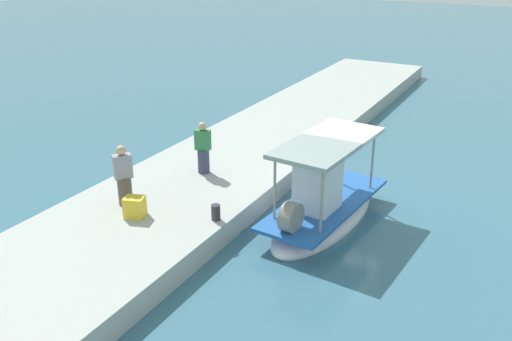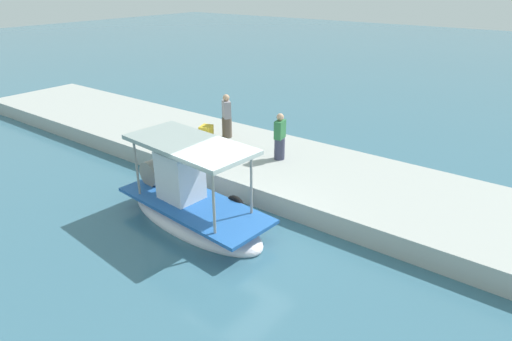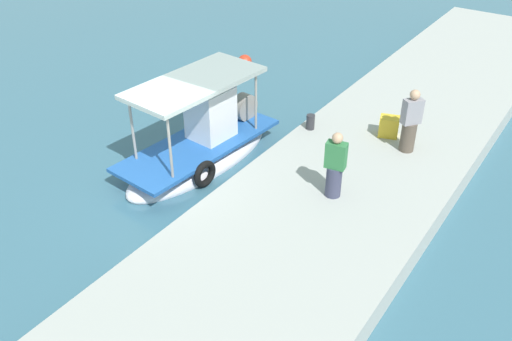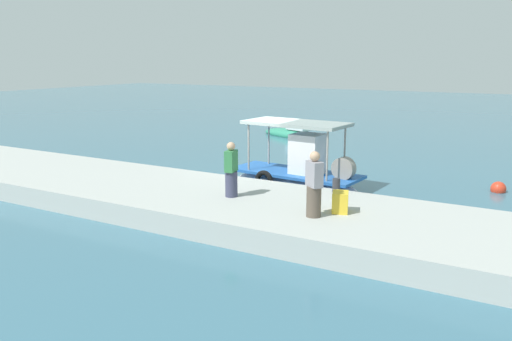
{
  "view_description": "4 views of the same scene",
  "coord_description": "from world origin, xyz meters",
  "px_view_note": "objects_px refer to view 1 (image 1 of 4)",
  "views": [
    {
      "loc": [
        14.79,
        5.15,
        7.49
      ],
      "look_at": [
        0.9,
        -2.39,
        0.86
      ],
      "focal_mm": 38.85,
      "sensor_mm": 36.0,
      "label": 1
    },
    {
      "loc": [
        -6.47,
        7.81,
        6.52
      ],
      "look_at": [
        1.0,
        -2.18,
        0.94
      ],
      "focal_mm": 30.42,
      "sensor_mm": 36.0,
      "label": 2
    },
    {
      "loc": [
        -8.49,
        -8.59,
        8.22
      ],
      "look_at": [
        0.97,
        -2.1,
        0.83
      ],
      "focal_mm": 39.03,
      "sensor_mm": 36.0,
      "label": 3
    },
    {
      "loc": [
        9.51,
        -16.83,
        4.73
      ],
      "look_at": [
        1.34,
        -2.5,
        1.15
      ],
      "focal_mm": 36.59,
      "sensor_mm": 36.0,
      "label": 4
    }
  ],
  "objects_px": {
    "main_fishing_boat": "(323,208)",
    "mooring_bollard": "(216,212)",
    "fisherman_near_bollard": "(203,150)",
    "cargo_crate": "(135,207)",
    "fisherman_by_crate": "(124,178)"
  },
  "relations": [
    {
      "from": "mooring_bollard",
      "to": "cargo_crate",
      "type": "relative_size",
      "value": 0.76
    },
    {
      "from": "fisherman_near_bollard",
      "to": "mooring_bollard",
      "type": "height_order",
      "value": "fisherman_near_bollard"
    },
    {
      "from": "fisherman_by_crate",
      "to": "mooring_bollard",
      "type": "xyz_separation_m",
      "value": [
        -0.41,
        2.7,
        -0.58
      ]
    },
    {
      "from": "fisherman_near_bollard",
      "to": "fisherman_by_crate",
      "type": "xyz_separation_m",
      "value": [
        2.96,
        -0.64,
        0.04
      ]
    },
    {
      "from": "main_fishing_boat",
      "to": "fisherman_near_bollard",
      "type": "distance_m",
      "value": 4.26
    },
    {
      "from": "main_fishing_boat",
      "to": "cargo_crate",
      "type": "relative_size",
      "value": 9.25
    },
    {
      "from": "main_fishing_boat",
      "to": "fisherman_by_crate",
      "type": "xyz_separation_m",
      "value": [
        2.71,
        -4.8,
        0.95
      ]
    },
    {
      "from": "mooring_bollard",
      "to": "cargo_crate",
      "type": "distance_m",
      "value": 2.17
    },
    {
      "from": "fisherman_near_bollard",
      "to": "cargo_crate",
      "type": "relative_size",
      "value": 2.94
    },
    {
      "from": "main_fishing_boat",
      "to": "mooring_bollard",
      "type": "height_order",
      "value": "main_fishing_boat"
    },
    {
      "from": "mooring_bollard",
      "to": "cargo_crate",
      "type": "height_order",
      "value": "cargo_crate"
    },
    {
      "from": "fisherman_near_bollard",
      "to": "cargo_crate",
      "type": "height_order",
      "value": "fisherman_near_bollard"
    },
    {
      "from": "mooring_bollard",
      "to": "fisherman_near_bollard",
      "type": "bearing_deg",
      "value": -141.01
    },
    {
      "from": "cargo_crate",
      "to": "fisherman_near_bollard",
      "type": "bearing_deg",
      "value": -178.73
    },
    {
      "from": "fisherman_by_crate",
      "to": "cargo_crate",
      "type": "distance_m",
      "value": 0.99
    }
  ]
}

